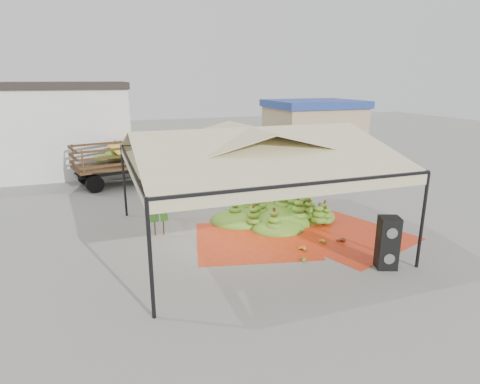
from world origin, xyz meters
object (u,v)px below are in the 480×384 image
object	(u,v)px
banana_heap	(277,206)
speaker_stack	(388,243)
truck_right	(285,156)
vendor	(259,187)
truck_left	(142,156)

from	to	relation	value
banana_heap	speaker_stack	world-z (taller)	speaker_stack
banana_heap	truck_right	bearing A→B (deg)	61.61
speaker_stack	truck_right	distance (m)	11.29
vendor	truck_left	size ratio (longest dim) A/B	0.26
speaker_stack	truck_right	xyz separation A→B (m)	(1.94, 11.11, 0.56)
banana_heap	speaker_stack	bearing A→B (deg)	-76.06
banana_heap	truck_left	size ratio (longest dim) A/B	0.78
speaker_stack	truck_left	size ratio (longest dim) A/B	0.23
vendor	truck_right	size ratio (longest dim) A/B	0.26
truck_right	truck_left	bearing A→B (deg)	142.15
vendor	speaker_stack	bearing A→B (deg)	84.60
truck_right	banana_heap	bearing A→B (deg)	-138.39
banana_heap	speaker_stack	xyz separation A→B (m)	(1.28, -5.15, 0.24)
speaker_stack	truck_right	world-z (taller)	truck_right
banana_heap	speaker_stack	distance (m)	5.31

